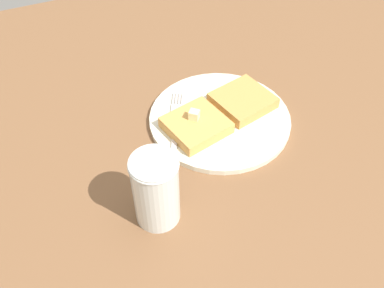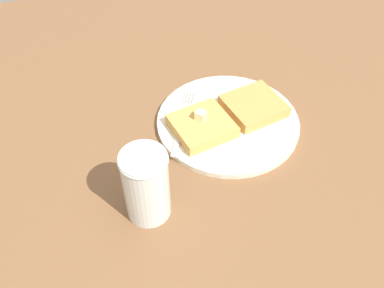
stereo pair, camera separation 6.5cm
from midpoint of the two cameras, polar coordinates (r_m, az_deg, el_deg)
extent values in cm
cube|color=brown|center=(73.76, 11.34, -0.91)|extent=(120.48, 120.48, 2.91)
cylinder|color=silver|center=(74.83, 7.29, 2.80)|extent=(24.62, 24.62, 1.02)
torus|color=brown|center=(74.76, 7.30, 2.87)|extent=(24.62, 24.62, 0.80)
cube|color=#D4994D|center=(71.57, 3.94, 2.30)|extent=(11.20, 10.86, 1.99)
cube|color=#C88F47|center=(76.33, 10.66, 4.89)|extent=(11.20, 10.86, 1.99)
cube|color=beige|center=(70.75, 3.79, 3.70)|extent=(2.17, 2.16, 1.62)
cube|color=silver|center=(71.08, 0.93, 1.11)|extent=(5.08, 9.43, 0.36)
cube|color=silver|center=(75.63, 1.74, 4.53)|extent=(3.18, 3.47, 0.36)
cube|color=silver|center=(77.94, 1.48, 6.07)|extent=(1.66, 3.03, 0.36)
cube|color=silver|center=(77.88, 1.88, 6.02)|extent=(1.66, 3.03, 0.36)
cube|color=silver|center=(77.83, 2.29, 5.97)|extent=(1.66, 3.03, 0.36)
cube|color=silver|center=(77.78, 2.69, 5.92)|extent=(1.66, 3.03, 0.36)
cylinder|color=#5B260E|center=(59.85, -2.88, -6.81)|extent=(5.86, 5.86, 7.93)
cylinder|color=silver|center=(58.36, -2.95, -5.73)|extent=(6.37, 6.37, 11.65)
torus|color=silver|center=(54.19, -3.16, -2.28)|extent=(6.62, 6.62, 0.50)
camera|label=1|loc=(0.03, -87.13, 3.06)|focal=40.00mm
camera|label=2|loc=(0.03, 92.87, -3.06)|focal=40.00mm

